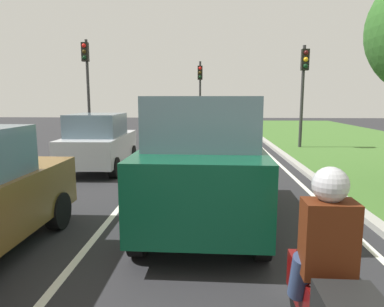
# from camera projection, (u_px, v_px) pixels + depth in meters

# --- Properties ---
(ground_plane) EXTENTS (60.00, 60.00, 0.00)m
(ground_plane) POSITION_uv_depth(u_px,v_px,m) (174.00, 166.00, 11.75)
(ground_plane) COLOR #262628
(lane_line_center) EXTENTS (0.12, 32.00, 0.01)m
(lane_line_center) POSITION_uv_depth(u_px,v_px,m) (153.00, 166.00, 11.78)
(lane_line_center) COLOR silver
(lane_line_center) RESTS_ON ground
(lane_line_right_edge) EXTENTS (0.12, 32.00, 0.01)m
(lane_line_right_edge) POSITION_uv_depth(u_px,v_px,m) (283.00, 167.00, 11.58)
(lane_line_right_edge) COLOR silver
(lane_line_right_edge) RESTS_ON ground
(curb_right) EXTENTS (0.24, 48.00, 0.12)m
(curb_right) POSITION_uv_depth(u_px,v_px,m) (298.00, 166.00, 11.55)
(curb_right) COLOR #9E9B93
(curb_right) RESTS_ON ground
(car_suv_ahead) EXTENTS (2.06, 4.54, 2.28)m
(car_suv_ahead) POSITION_uv_depth(u_px,v_px,m) (204.00, 159.00, 6.34)
(car_suv_ahead) COLOR #0C472D
(car_suv_ahead) RESTS_ON ground
(car_hatchback_far) EXTENTS (1.79, 3.73, 1.78)m
(car_hatchback_far) POSITION_uv_depth(u_px,v_px,m) (99.00, 142.00, 11.10)
(car_hatchback_far) COLOR #B7BABF
(car_hatchback_far) RESTS_ON ground
(rider_person) EXTENTS (0.51, 0.41, 1.16)m
(rider_person) POSITION_uv_depth(u_px,v_px,m) (327.00, 236.00, 2.73)
(rider_person) COLOR #4C1E0C
(rider_person) RESTS_ON ground
(traffic_light_near_right) EXTENTS (0.32, 0.50, 4.54)m
(traffic_light_near_right) POSITION_uv_depth(u_px,v_px,m) (304.00, 79.00, 15.44)
(traffic_light_near_right) COLOR #2D2D2D
(traffic_light_near_right) RESTS_ON ground
(traffic_light_overhead_left) EXTENTS (0.32, 0.50, 5.09)m
(traffic_light_overhead_left) POSITION_uv_depth(u_px,v_px,m) (87.00, 73.00, 17.26)
(traffic_light_overhead_left) COLOR #2D2D2D
(traffic_light_overhead_left) RESTS_ON ground
(traffic_light_far_median) EXTENTS (0.32, 0.50, 4.68)m
(traffic_light_far_median) POSITION_uv_depth(u_px,v_px,m) (200.00, 85.00, 23.38)
(traffic_light_far_median) COLOR #2D2D2D
(traffic_light_far_median) RESTS_ON ground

